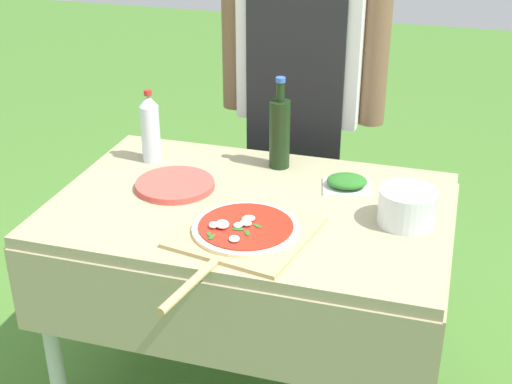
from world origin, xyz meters
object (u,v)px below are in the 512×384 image
object	(u,v)px
person_cook	(302,77)
oil_bottle	(280,132)
prep_table	(251,234)
mixing_tub	(407,207)
plate_stack	(175,185)
pizza_on_peel	(243,232)
herb_container	(347,182)
water_bottle	(150,128)

from	to	relation	value
person_cook	oil_bottle	size ratio (longest dim) A/B	5.39
prep_table	mixing_tub	distance (m)	0.50
prep_table	plate_stack	distance (m)	0.29
pizza_on_peel	herb_container	distance (m)	0.45
person_cook	water_bottle	distance (m)	0.63
prep_table	person_cook	size ratio (longest dim) A/B	0.72
water_bottle	oil_bottle	bearing A→B (deg)	10.08
oil_bottle	prep_table	bearing A→B (deg)	-92.90
mixing_tub	oil_bottle	bearing A→B (deg)	148.55
oil_bottle	plate_stack	distance (m)	0.40
mixing_tub	plate_stack	size ratio (longest dim) A/B	0.66
herb_container	person_cook	bearing A→B (deg)	118.94
prep_table	pizza_on_peel	distance (m)	0.24
person_cook	mixing_tub	world-z (taller)	person_cook
pizza_on_peel	herb_container	world-z (taller)	pizza_on_peel
pizza_on_peel	water_bottle	size ratio (longest dim) A/B	2.47
water_bottle	plate_stack	xyz separation A→B (m)	(0.16, -0.18, -0.11)
prep_table	water_bottle	size ratio (longest dim) A/B	4.80
oil_bottle	plate_stack	size ratio (longest dim) A/B	1.23
water_bottle	herb_container	xyz separation A→B (m)	(0.69, -0.02, -0.10)
mixing_tub	water_bottle	bearing A→B (deg)	167.31
water_bottle	plate_stack	world-z (taller)	water_bottle
plate_stack	person_cook	bearing A→B (deg)	67.55
prep_table	herb_container	world-z (taller)	herb_container
prep_table	oil_bottle	world-z (taller)	oil_bottle
oil_bottle	water_bottle	size ratio (longest dim) A/B	1.23
oil_bottle	water_bottle	xyz separation A→B (m)	(-0.44, -0.08, -0.01)
pizza_on_peel	water_bottle	bearing A→B (deg)	149.15
person_cook	pizza_on_peel	distance (m)	0.90
oil_bottle	water_bottle	distance (m)	0.45
prep_table	person_cook	xyz separation A→B (m)	(-0.00, 0.67, 0.31)
herb_container	plate_stack	world-z (taller)	herb_container
pizza_on_peel	plate_stack	world-z (taller)	pizza_on_peel
pizza_on_peel	plate_stack	xyz separation A→B (m)	(-0.31, 0.24, -0.00)
oil_bottle	herb_container	bearing A→B (deg)	-21.79
water_bottle	mixing_tub	world-z (taller)	water_bottle
pizza_on_peel	mixing_tub	size ratio (longest dim) A/B	3.74
mixing_tub	plate_stack	bearing A→B (deg)	178.14
plate_stack	pizza_on_peel	bearing A→B (deg)	-37.68
person_cook	plate_stack	bearing A→B (deg)	70.42
herb_container	plate_stack	distance (m)	0.55
person_cook	oil_bottle	bearing A→B (deg)	95.29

